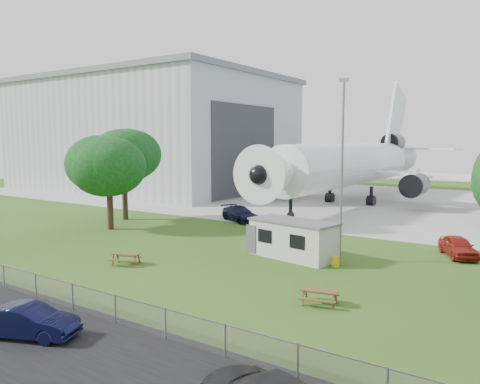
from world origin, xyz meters
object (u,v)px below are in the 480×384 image
Objects in this scene: airliner at (353,163)px; site_cabin at (293,239)px; hangar at (153,134)px; picnic_west at (126,265)px; car_centre_sedan at (29,322)px; picnic_east at (319,305)px.

site_cabin is (7.06, -30.38, -3.96)m from airliner.
hangar is 0.90× the size of airliner.
picnic_west is 0.44× the size of car_centre_sedan.
site_cabin is 9.56m from picnic_east.
hangar is 52.62m from picnic_west.
airliner is 31.44m from site_cabin.
site_cabin is 18.24m from car_centre_sedan.
hangar reaches higher than picnic_west.
airliner reaches higher than picnic_west.
airliner is 26.52× the size of picnic_east.
car_centre_sedan is at bearing -85.02° from airliner.
hangar is 6.20× the size of site_cabin.
site_cabin is (43.03, -30.52, -8.09)m from hangar.
site_cabin is 3.85× the size of picnic_west.
hangar is at bearing 144.65° from site_cabin.
picnic_west is (-1.16, -38.18, -5.27)m from airliner.
hangar reaches higher than site_cabin.
car_centre_sedan is (40.19, -48.52, -8.73)m from hangar.
airliner is at bearing 65.37° from picnic_west.
car_centre_sedan is at bearing -85.05° from picnic_west.
site_cabin reaches higher than picnic_west.
hangar is at bearing 109.37° from picnic_west.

